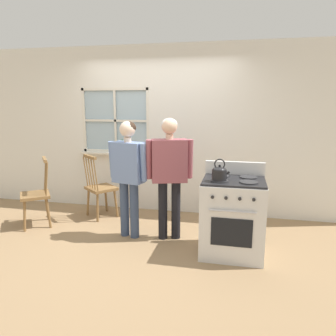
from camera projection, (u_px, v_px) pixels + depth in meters
The scene contains 9 objects.
ground_plane at pixel (135, 243), 4.27m from camera, with size 16.00×16.00×0.00m, color #937551.
wall_back at pixel (162, 131), 5.33m from camera, with size 6.40×0.16×2.70m.
chair_by_window at pixel (100, 188), 5.18m from camera, with size 0.58×0.58×1.01m.
chair_near_wall at pixel (37, 195), 4.82m from camera, with size 0.57×0.58×1.01m.
person_elderly_left at pixel (128, 168), 4.32m from camera, with size 0.57×0.30×1.57m.
person_teen_center at pixel (169, 167), 4.25m from camera, with size 0.61×0.33×1.61m.
stove at pixel (233, 216), 3.91m from camera, with size 0.73×0.68×1.08m.
kettle at pixel (219, 173), 3.71m from camera, with size 0.21×0.17×0.25m.
potted_plant at pixel (122, 148), 5.45m from camera, with size 0.17×0.17×0.26m.
Camera 1 is at (1.29, -3.80, 1.82)m, focal length 35.00 mm.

